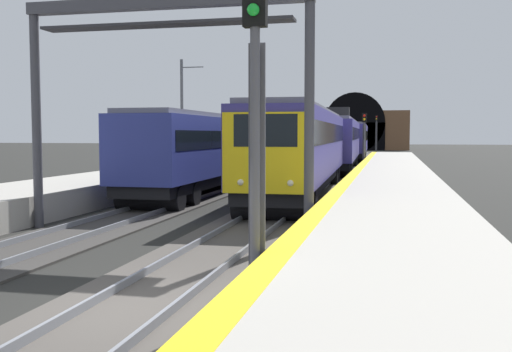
{
  "coord_description": "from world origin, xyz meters",
  "views": [
    {
      "loc": [
        -8.75,
        -4.07,
        2.9
      ],
      "look_at": [
        12.13,
        0.7,
        1.37
      ],
      "focal_mm": 41.54,
      "sensor_mm": 36.0,
      "label": 1
    }
  ],
  "objects_px": {
    "train_adjacent_platform": "(256,144)",
    "railway_signal_near": "(255,103)",
    "train_main_approaching": "(338,141)",
    "catenary_mast_near": "(182,115)",
    "overhead_signal_gantry": "(165,54)",
    "railway_signal_far": "(376,131)",
    "railway_signal_mid": "(364,136)"
  },
  "relations": [
    {
      "from": "train_main_approaching",
      "to": "railway_signal_far",
      "type": "distance_m",
      "value": 41.85
    },
    {
      "from": "train_adjacent_platform",
      "to": "railway_signal_near",
      "type": "xyz_separation_m",
      "value": [
        -29.04,
        -6.63,
        1.19
      ]
    },
    {
      "from": "train_adjacent_platform",
      "to": "railway_signal_mid",
      "type": "distance_m",
      "value": 12.46
    },
    {
      "from": "railway_signal_near",
      "to": "overhead_signal_gantry",
      "type": "relative_size",
      "value": 0.65
    },
    {
      "from": "railway_signal_near",
      "to": "railway_signal_far",
      "type": "xyz_separation_m",
      "value": [
        79.02,
        -0.0,
        -0.15
      ]
    },
    {
      "from": "railway_signal_near",
      "to": "catenary_mast_near",
      "type": "distance_m",
      "value": 35.41
    },
    {
      "from": "railway_signal_mid",
      "to": "catenary_mast_near",
      "type": "xyz_separation_m",
      "value": [
        -6.73,
        13.19,
        1.61
      ]
    },
    {
      "from": "train_adjacent_platform",
      "to": "catenary_mast_near",
      "type": "bearing_deg",
      "value": 59.89
    },
    {
      "from": "train_adjacent_platform",
      "to": "railway_signal_mid",
      "type": "xyz_separation_m",
      "value": [
        10.54,
        -6.63,
        0.5
      ]
    },
    {
      "from": "train_adjacent_platform",
      "to": "railway_signal_far",
      "type": "bearing_deg",
      "value": -7.53
    },
    {
      "from": "train_main_approaching",
      "to": "railway_signal_near",
      "type": "xyz_separation_m",
      "value": [
        -37.23,
        -1.91,
        1.07
      ]
    },
    {
      "from": "train_main_approaching",
      "to": "catenary_mast_near",
      "type": "distance_m",
      "value": 12.27
    },
    {
      "from": "train_adjacent_platform",
      "to": "railway_signal_far",
      "type": "distance_m",
      "value": 50.43
    },
    {
      "from": "overhead_signal_gantry",
      "to": "railway_signal_mid",
      "type": "bearing_deg",
      "value": -7.43
    },
    {
      "from": "catenary_mast_near",
      "to": "train_main_approaching",
      "type": "bearing_deg",
      "value": -68.82
    },
    {
      "from": "catenary_mast_near",
      "to": "train_adjacent_platform",
      "type": "bearing_deg",
      "value": -120.14
    },
    {
      "from": "train_main_approaching",
      "to": "railway_signal_far",
      "type": "relative_size",
      "value": 10.24
    },
    {
      "from": "railway_signal_near",
      "to": "railway_signal_far",
      "type": "bearing_deg",
      "value": -180.0
    },
    {
      "from": "railway_signal_near",
      "to": "railway_signal_mid",
      "type": "height_order",
      "value": "railway_signal_near"
    },
    {
      "from": "train_main_approaching",
      "to": "catenary_mast_near",
      "type": "bearing_deg",
      "value": -70.47
    },
    {
      "from": "train_adjacent_platform",
      "to": "railway_signal_mid",
      "type": "bearing_deg",
      "value": -32.15
    },
    {
      "from": "train_main_approaching",
      "to": "railway_signal_near",
      "type": "bearing_deg",
      "value": 1.28
    },
    {
      "from": "catenary_mast_near",
      "to": "railway_signal_near",
      "type": "bearing_deg",
      "value": -158.12
    },
    {
      "from": "railway_signal_mid",
      "to": "catenary_mast_near",
      "type": "distance_m",
      "value": 14.89
    },
    {
      "from": "train_main_approaching",
      "to": "railway_signal_mid",
      "type": "height_order",
      "value": "train_main_approaching"
    },
    {
      "from": "railway_signal_mid",
      "to": "catenary_mast_near",
      "type": "bearing_deg",
      "value": -62.98
    },
    {
      "from": "railway_signal_mid",
      "to": "catenary_mast_near",
      "type": "height_order",
      "value": "catenary_mast_near"
    },
    {
      "from": "overhead_signal_gantry",
      "to": "railway_signal_far",
      "type": "bearing_deg",
      "value": -3.38
    },
    {
      "from": "railway_signal_near",
      "to": "train_adjacent_platform",
      "type": "bearing_deg",
      "value": -167.14
    },
    {
      "from": "railway_signal_near",
      "to": "catenary_mast_near",
      "type": "xyz_separation_m",
      "value": [
        32.85,
        13.19,
        0.92
      ]
    },
    {
      "from": "train_main_approaching",
      "to": "train_adjacent_platform",
      "type": "height_order",
      "value": "train_main_approaching"
    },
    {
      "from": "railway_signal_mid",
      "to": "overhead_signal_gantry",
      "type": "relative_size",
      "value": 0.53
    }
  ]
}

